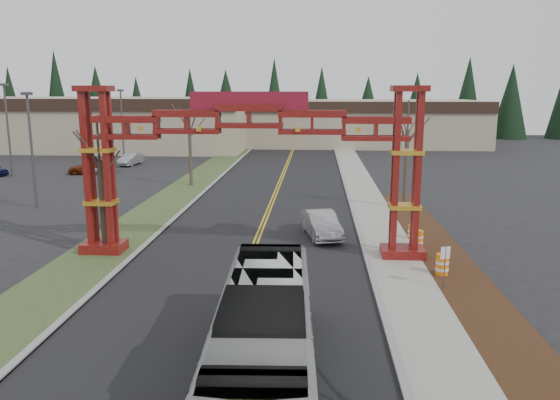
# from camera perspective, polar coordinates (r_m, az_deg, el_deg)

# --- Properties ---
(road) EXTENTS (12.00, 110.00, 0.02)m
(road) POSITION_cam_1_polar(r_m,az_deg,el_deg) (36.03, -1.76, -2.49)
(road) COLOR black
(road) RESTS_ON ground
(lane_line_left) EXTENTS (0.12, 100.00, 0.01)m
(lane_line_left) POSITION_cam_1_polar(r_m,az_deg,el_deg) (36.03, -1.95, -2.46)
(lane_line_left) COLOR gold
(lane_line_left) RESTS_ON road
(lane_line_right) EXTENTS (0.12, 100.00, 0.01)m
(lane_line_right) POSITION_cam_1_polar(r_m,az_deg,el_deg) (36.01, -1.57, -2.47)
(lane_line_right) COLOR gold
(lane_line_right) RESTS_ON road
(curb_right) EXTENTS (0.30, 110.00, 0.15)m
(curb_right) POSITION_cam_1_polar(r_m,az_deg,el_deg) (35.95, 8.06, -2.52)
(curb_right) COLOR gray
(curb_right) RESTS_ON ground
(sidewalk_right) EXTENTS (2.60, 110.00, 0.14)m
(sidewalk_right) POSITION_cam_1_polar(r_m,az_deg,el_deg) (36.09, 10.35, -2.54)
(sidewalk_right) COLOR gray
(sidewalk_right) RESTS_ON ground
(landscape_strip) EXTENTS (2.60, 50.00, 0.12)m
(landscape_strip) POSITION_cam_1_polar(r_m,az_deg,el_deg) (22.63, 21.37, -11.80)
(landscape_strip) COLOR black
(landscape_strip) RESTS_ON ground
(grass_median) EXTENTS (4.00, 110.00, 0.08)m
(grass_median) POSITION_cam_1_polar(r_m,az_deg,el_deg) (37.63, -13.98, -2.17)
(grass_median) COLOR #304522
(grass_median) RESTS_ON ground
(curb_left) EXTENTS (0.30, 110.00, 0.15)m
(curb_left) POSITION_cam_1_polar(r_m,az_deg,el_deg) (37.10, -11.26, -2.19)
(curb_left) COLOR gray
(curb_left) RESTS_ON ground
(gateway_arch) EXTENTS (18.20, 1.60, 8.90)m
(gateway_arch) POSITION_cam_1_polar(r_m,az_deg,el_deg) (28.14, -3.22, 5.92)
(gateway_arch) COLOR #570B0B
(gateway_arch) RESTS_ON ground
(retail_building_west) EXTENTS (46.00, 22.30, 7.50)m
(retail_building_west) POSITION_cam_1_polar(r_m,az_deg,el_deg) (88.46, -18.56, 7.69)
(retail_building_west) COLOR tan
(retail_building_west) RESTS_ON ground
(retail_building_east) EXTENTS (38.00, 20.30, 7.00)m
(retail_building_east) POSITION_cam_1_polar(r_m,az_deg,el_deg) (90.14, 8.08, 8.07)
(retail_building_east) COLOR tan
(retail_building_east) RESTS_ON ground
(conifer_treeline) EXTENTS (116.10, 5.60, 13.00)m
(conifer_treeline) POSITION_cam_1_polar(r_m,az_deg,el_deg) (101.87, 2.07, 10.22)
(conifer_treeline) COLOR black
(conifer_treeline) RESTS_ON ground
(transit_bus) EXTENTS (3.15, 11.44, 3.16)m
(transit_bus) POSITION_cam_1_polar(r_m,az_deg,el_deg) (16.34, -1.62, -14.37)
(transit_bus) COLOR #A2A4A9
(transit_bus) RESTS_ON ground
(silver_sedan) EXTENTS (2.64, 4.96, 1.55)m
(silver_sedan) POSITION_cam_1_polar(r_m,az_deg,el_deg) (32.77, 4.33, -2.55)
(silver_sedan) COLOR #A5A8AD
(silver_sedan) RESTS_ON ground
(parked_car_mid_a) EXTENTS (4.91, 2.88, 1.34)m
(parked_car_mid_a) POSITION_cam_1_polar(r_m,az_deg,el_deg) (60.75, -19.16, 3.24)
(parked_car_mid_a) COLOR maroon
(parked_car_mid_a) RESTS_ON ground
(parked_car_far_a) EXTENTS (2.03, 4.42, 1.40)m
(parked_car_far_a) POSITION_cam_1_polar(r_m,az_deg,el_deg) (66.28, -15.30, 4.14)
(parked_car_far_a) COLOR #9EA2A5
(parked_car_far_a) RESTS_ON ground
(parked_car_far_b) EXTENTS (2.51, 4.59, 1.22)m
(parked_car_far_b) POSITION_cam_1_polar(r_m,az_deg,el_deg) (61.66, -18.66, 3.33)
(parked_car_far_b) COLOR white
(parked_car_far_b) RESTS_ON ground
(bare_tree_median_mid) EXTENTS (3.02, 3.02, 6.99)m
(bare_tree_median_mid) POSITION_cam_1_polar(r_m,az_deg,el_deg) (30.40, -18.34, 3.84)
(bare_tree_median_mid) COLOR #382D26
(bare_tree_median_mid) RESTS_ON ground
(bare_tree_median_far) EXTENTS (2.94, 2.94, 7.03)m
(bare_tree_median_far) POSITION_cam_1_polar(r_m,az_deg,el_deg) (50.16, -9.43, 7.15)
(bare_tree_median_far) COLOR #382D26
(bare_tree_median_far) RESTS_ON ground
(bare_tree_right_far) EXTENTS (3.15, 3.15, 7.93)m
(bare_tree_right_far) POSITION_cam_1_polar(r_m,az_deg,el_deg) (40.74, 13.19, 7.12)
(bare_tree_right_far) COLOR #382D26
(bare_tree_right_far) RESTS_ON ground
(light_pole_near) EXTENTS (0.74, 0.37, 8.52)m
(light_pole_near) POSITION_cam_1_polar(r_m,az_deg,el_deg) (43.94, -24.57, 5.52)
(light_pole_near) COLOR #3F3F44
(light_pole_near) RESTS_ON ground
(light_pole_mid) EXTENTS (0.81, 0.40, 9.30)m
(light_pole_mid) POSITION_cam_1_polar(r_m,az_deg,el_deg) (61.76, -26.59, 7.20)
(light_pole_mid) COLOR #3F3F44
(light_pole_mid) RESTS_ON ground
(light_pole_far) EXTENTS (0.76, 0.38, 8.72)m
(light_pole_far) POSITION_cam_1_polar(r_m,az_deg,el_deg) (68.17, -16.18, 7.95)
(light_pole_far) COLOR #3F3F44
(light_pole_far) RESTS_ON ground
(street_sign) EXTENTS (0.44, 0.19, 1.99)m
(street_sign) POSITION_cam_1_polar(r_m,az_deg,el_deg) (25.00, 16.87, -5.94)
(street_sign) COLOR #3F3F44
(street_sign) RESTS_ON ground
(barrel_south) EXTENTS (0.60, 0.60, 1.12)m
(barrel_south) POSITION_cam_1_polar(r_m,az_deg,el_deg) (26.98, 16.59, -6.58)
(barrel_south) COLOR orange
(barrel_south) RESTS_ON ground
(barrel_mid) EXTENTS (0.55, 0.55, 1.02)m
(barrel_mid) POSITION_cam_1_polar(r_m,az_deg,el_deg) (31.39, 14.24, -4.01)
(barrel_mid) COLOR orange
(barrel_mid) RESTS_ON ground
(barrel_north) EXTENTS (0.51, 0.51, 0.95)m
(barrel_north) POSITION_cam_1_polar(r_m,az_deg,el_deg) (32.86, 13.65, -3.35)
(barrel_north) COLOR orange
(barrel_north) RESTS_ON ground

